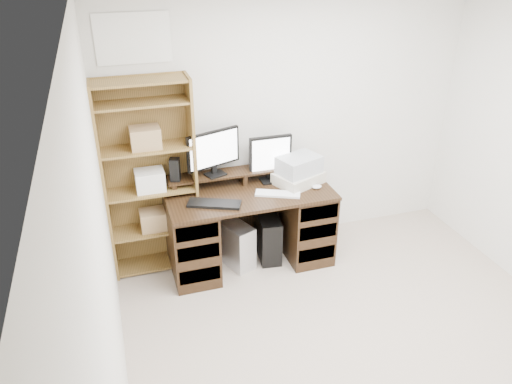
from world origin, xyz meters
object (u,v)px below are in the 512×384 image
monitor_wide (213,151)px  tower_black (268,235)px  desk (249,226)px  printer (299,178)px  bookshelf (149,177)px  monitor_small (270,157)px  tower_silver (234,243)px

monitor_wide → tower_black: 1.01m
desk → printer: bearing=3.5°
printer → bookshelf: bookshelf is taller
desk → tower_black: desk is taller
monitor_small → tower_black: 0.78m
printer → tower_silver: 0.87m
bookshelf → printer: bearing=-7.8°
desk → monitor_small: monitor_small is taller
bookshelf → tower_black: bearing=-9.8°
monitor_wide → tower_silver: 0.91m
monitor_small → monitor_wide: bearing=176.5°
desk → tower_silver: size_ratio=3.45×
printer → tower_silver: bearing=158.8°
desk → printer: (0.49, 0.03, 0.41)m
desk → tower_black: size_ratio=3.22×
monitor_wide → tower_black: bearing=-38.5°
desk → bookshelf: bearing=165.9°
desk → tower_silver: (-0.15, 0.01, -0.17)m
tower_silver → tower_black: bearing=-18.0°
printer → tower_black: size_ratio=0.91×
desk → tower_black: 0.26m
desk → bookshelf: bookshelf is taller
desk → printer: 0.64m
desk → tower_silver: desk is taller
tower_silver → tower_black: 0.35m
tower_black → bookshelf: 1.27m
monitor_small → tower_silver: (-0.41, -0.15, -0.77)m
desk → printer: printer is taller
monitor_wide → bookshelf: 0.61m
monitor_wide → monitor_small: monitor_wide is taller
monitor_small → bookshelf: size_ratio=0.24×
tower_silver → bookshelf: 1.01m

